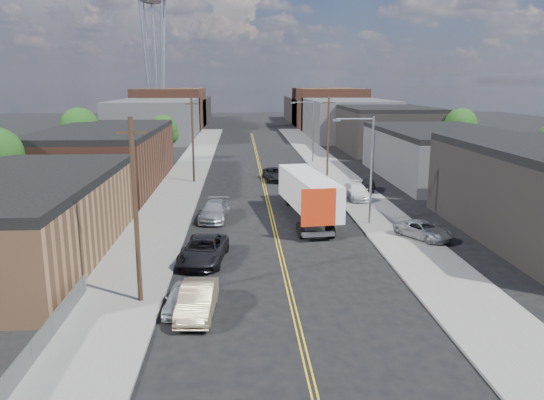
{
  "coord_description": "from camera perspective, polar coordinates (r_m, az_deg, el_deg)",
  "views": [
    {
      "loc": [
        -2.72,
        -17.19,
        11.72
      ],
      "look_at": [
        -0.23,
        23.84,
        2.5
      ],
      "focal_mm": 35.0,
      "sensor_mm": 36.0,
      "label": 1
    }
  ],
  "objects": [
    {
      "name": "warehouse_brown",
      "position": [
        63.63,
        -17.39,
        4.46
      ],
      "size": [
        12.0,
        26.0,
        6.6
      ],
      "color": "#4C291E",
      "rests_on": "ground"
    },
    {
      "name": "tree_right_far",
      "position": [
        84.12,
        19.64,
        7.45
      ],
      "size": [
        4.85,
        4.76,
        7.91
      ],
      "color": "black",
      "rests_on": "ground"
    },
    {
      "name": "tree_left_far",
      "position": [
        80.3,
        -11.59,
        7.27
      ],
      "size": [
        4.35,
        4.2,
        6.97
      ],
      "color": "black",
      "rests_on": "ground"
    },
    {
      "name": "car_left_a",
      "position": [
        28.54,
        -9.64,
        -10.32
      ],
      "size": [
        1.97,
        4.08,
        1.34
      ],
      "primitive_type": "imported",
      "rotation": [
        0.0,
        0.0,
        -0.1
      ],
      "color": "silver",
      "rests_on": "ground"
    },
    {
      "name": "skyline_right_c",
      "position": [
        159.04,
        4.81,
        9.63
      ],
      "size": [
        16.0,
        40.0,
        7.0
      ],
      "primitive_type": "cube",
      "color": "black",
      "rests_on": "ground"
    },
    {
      "name": "industrial_right_c",
      "position": [
        92.89,
        12.08,
        7.47
      ],
      "size": [
        14.0,
        22.0,
        7.6
      ],
      "color": "black",
      "rests_on": "ground"
    },
    {
      "name": "skyline_left_a",
      "position": [
        113.78,
        -12.34,
        8.46
      ],
      "size": [
        16.0,
        30.0,
        8.0
      ],
      "primitive_type": "cube",
      "color": "#37373A",
      "rests_on": "ground"
    },
    {
      "name": "streetlight_far",
      "position": [
        78.14,
        4.16,
        7.91
      ],
      "size": [
        3.39,
        0.25,
        9.0
      ],
      "color": "gray",
      "rests_on": "ground"
    },
    {
      "name": "skyline_left_c",
      "position": [
        158.35,
        -9.87,
        9.48
      ],
      "size": [
        16.0,
        40.0,
        7.0
      ],
      "primitive_type": "cube",
      "color": "black",
      "rests_on": "ground"
    },
    {
      "name": "centerline",
      "position": [
        63.35,
        -0.95,
        1.98
      ],
      "size": [
        0.32,
        120.0,
        0.01
      ],
      "primitive_type": "cube",
      "color": "gold",
      "rests_on": "ground"
    },
    {
      "name": "car_left_c",
      "position": [
        35.51,
        -7.37,
        -5.35
      ],
      "size": [
        3.41,
        6.16,
        1.63
      ],
      "primitive_type": "imported",
      "rotation": [
        0.0,
        0.0,
        -0.12
      ],
      "color": "black",
      "rests_on": "ground"
    },
    {
      "name": "utility_pole_left_near",
      "position": [
        28.51,
        -14.46,
        -1.11
      ],
      "size": [
        1.6,
        0.26,
        10.0
      ],
      "color": "black",
      "rests_on": "ground"
    },
    {
      "name": "sidewalk_right",
      "position": [
        64.44,
        7.52,
        2.12
      ],
      "size": [
        5.0,
        140.0,
        0.15
      ],
      "primitive_type": "cube",
      "color": "slate",
      "rests_on": "ground"
    },
    {
      "name": "chainlink_fence",
      "position": [
        25.05,
        -24.43,
        -14.78
      ],
      "size": [
        0.05,
        16.0,
        1.22
      ],
      "color": "slate",
      "rests_on": "ground"
    },
    {
      "name": "industrial_right_b",
      "position": [
        68.41,
        17.8,
        4.75
      ],
      "size": [
        14.0,
        24.0,
        6.1
      ],
      "color": "#37373A",
      "rests_on": "ground"
    },
    {
      "name": "skyline_right_a",
      "position": [
        114.73,
        8.05,
        8.66
      ],
      "size": [
        16.0,
        30.0,
        8.0
      ],
      "primitive_type": "cube",
      "color": "#37373A",
      "rests_on": "ground"
    },
    {
      "name": "skyline_right_b",
      "position": [
        139.22,
        6.01,
        9.8
      ],
      "size": [
        16.0,
        26.0,
        10.0
      ],
      "primitive_type": "cube",
      "color": "#4C291E",
      "rests_on": "ground"
    },
    {
      "name": "utility_pole_right",
      "position": [
        66.43,
        6.05,
        6.88
      ],
      "size": [
        1.6,
        0.26,
        10.0
      ],
      "color": "black",
      "rests_on": "ground"
    },
    {
      "name": "car_left_d",
      "position": [
        46.04,
        -6.21,
        -1.17
      ],
      "size": [
        2.75,
        5.65,
        1.58
      ],
      "primitive_type": "imported",
      "rotation": [
        0.0,
        0.0,
        -0.1
      ],
      "color": "#A2A5A8",
      "rests_on": "ground"
    },
    {
      "name": "car_ahead_truck",
      "position": [
        64.07,
        0.35,
        2.79
      ],
      "size": [
        3.11,
        5.71,
        1.52
      ],
      "primitive_type": "imported",
      "rotation": [
        0.0,
        0.0,
        0.11
      ],
      "color": "black",
      "rests_on": "ground"
    },
    {
      "name": "sidewalk_left",
      "position": [
        63.64,
        -9.54,
        1.92
      ],
      "size": [
        5.0,
        140.0,
        0.15
      ],
      "primitive_type": "cube",
      "color": "slate",
      "rests_on": "ground"
    },
    {
      "name": "tree_left_mid",
      "position": [
        75.51,
        -19.95,
        7.15
      ],
      "size": [
        5.1,
        5.04,
        8.37
      ],
      "color": "black",
      "rests_on": "ground"
    },
    {
      "name": "semi_truck",
      "position": [
        46.68,
        3.66,
        0.97
      ],
      "size": [
        4.15,
        15.71,
        4.04
      ],
      "rotation": [
        0.0,
        0.0,
        0.13
      ],
      "color": "silver",
      "rests_on": "ground"
    },
    {
      "name": "warehouse_tan",
      "position": [
        39.39,
        -26.2,
        -1.77
      ],
      "size": [
        12.0,
        22.0,
        5.6
      ],
      "color": "brown",
      "rests_on": "ground"
    },
    {
      "name": "car_right_lot_b",
      "position": [
        54.14,
        9.09,
        0.94
      ],
      "size": [
        2.26,
        5.17,
        1.48
      ],
      "primitive_type": "imported",
      "rotation": [
        0.0,
        0.0,
        0.04
      ],
      "color": "white",
      "rests_on": "sidewalk_right"
    },
    {
      "name": "car_right_lot_c",
      "position": [
        58.19,
        10.23,
        1.63
      ],
      "size": [
        2.6,
        4.14,
        1.31
      ],
      "primitive_type": "imported",
      "rotation": [
        0.0,
        0.0,
        -0.29
      ],
      "color": "black",
      "rests_on": "sidewalk_right"
    },
    {
      "name": "ground",
      "position": [
        78.13,
        -1.44,
        4.01
      ],
      "size": [
        260.0,
        260.0,
        0.0
      ],
      "primitive_type": "plane",
      "color": "black",
      "rests_on": "ground"
    },
    {
      "name": "skyline_left_b",
      "position": [
        138.44,
        -10.79,
        9.64
      ],
      "size": [
        16.0,
        26.0,
        10.0
      ],
      "primitive_type": "cube",
      "color": "#4C291E",
      "rests_on": "ground"
    },
    {
      "name": "utility_pole_left_far",
      "position": [
        62.78,
        -8.52,
        6.48
      ],
      "size": [
        1.6,
        0.26,
        10.0
      ],
      "color": "black",
      "rests_on": "ground"
    },
    {
      "name": "streetlight_near",
      "position": [
        43.9,
        10.18,
        4.07
      ],
      "size": [
        3.39,
        0.25,
        9.0
      ],
      "color": "gray",
      "rests_on": "ground"
    },
    {
      "name": "car_left_b",
      "position": [
        27.81,
        -8.03,
        -10.6
      ],
      "size": [
        2.02,
        4.97,
        1.6
      ],
      "primitive_type": "imported",
      "rotation": [
        0.0,
        0.0,
        -0.07
      ],
      "color": "#907F5E",
      "rests_on": "ground"
    },
    {
      "name": "car_right_lot_a",
      "position": [
        41.5,
        15.99,
        -3.13
      ],
      "size": [
        4.19,
        5.07,
        1.29
      ],
      "primitive_type": "imported",
      "rotation": [
        0.0,
        0.0,
        0.53
      ],
      "color": "#9B9FA0",
      "rests_on": "sidewalk_right"
    }
  ]
}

